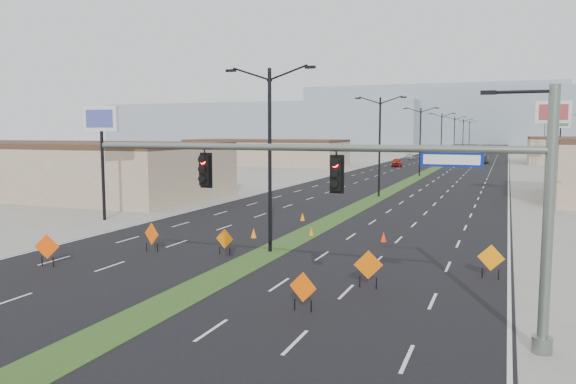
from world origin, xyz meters
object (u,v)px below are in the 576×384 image
(streetlight_2, at_px, (420,139))
(pole_sign_east_far, at_px, (561,126))
(streetlight_4, at_px, (454,136))
(car_mid, at_px, (483,160))
(streetlight_5, at_px, (463,135))
(construction_sign_2, at_px, (152,235))
(construction_sign_3, at_px, (368,266))
(cone_3, at_px, (302,217))
(streetlight_0, at_px, (270,154))
(car_far, at_px, (409,157))
(construction_sign_5, at_px, (491,259))
(pole_sign_west, at_px, (101,128))
(pole_sign_east_near, at_px, (553,120))
(streetlight_1, at_px, (380,143))
(construction_sign_0, at_px, (47,248))
(cone_0, at_px, (254,233))
(streetlight_3, at_px, (441,137))
(cone_2, at_px, (384,237))
(streetlight_6, at_px, (469,135))
(cone_1, at_px, (311,232))
(construction_sign_1, at_px, (225,240))
(car_left, at_px, (397,162))
(signal_mast, at_px, (391,189))

(streetlight_2, bearing_deg, pole_sign_east_far, 50.02)
(streetlight_4, bearing_deg, car_mid, -67.53)
(streetlight_5, relative_size, construction_sign_2, 6.19)
(streetlight_2, bearing_deg, streetlight_5, 90.00)
(car_mid, bearing_deg, streetlight_5, 103.57)
(streetlight_4, distance_m, construction_sign_3, 117.37)
(cone_3, bearing_deg, pole_sign_east_far, 72.09)
(streetlight_0, height_order, car_far, streetlight_0)
(streetlight_0, xyz_separation_m, pole_sign_east_far, (20.44, 80.38, 2.06))
(construction_sign_5, xyz_separation_m, pole_sign_west, (-27.56, 7.48, 5.93))
(cone_3, bearing_deg, construction_sign_2, -107.11)
(construction_sign_3, relative_size, pole_sign_east_near, 0.17)
(streetlight_1, distance_m, car_mid, 66.55)
(construction_sign_0, bearing_deg, streetlight_1, 54.58)
(streetlight_2, relative_size, cone_0, 16.14)
(construction_sign_3, relative_size, construction_sign_5, 1.03)
(car_far, bearing_deg, construction_sign_5, -81.43)
(streetlight_5, height_order, pole_sign_west, streetlight_5)
(streetlight_3, bearing_deg, construction_sign_0, -95.56)
(cone_2, bearing_deg, streetlight_2, 95.89)
(construction_sign_0, relative_size, construction_sign_2, 1.01)
(streetlight_6, xyz_separation_m, car_mid, (7.46, -74.03, -4.63))
(pole_sign_east_near, bearing_deg, cone_1, -121.00)
(streetlight_6, bearing_deg, construction_sign_1, -90.68)
(streetlight_3, xyz_separation_m, cone_1, (0.58, -78.71, -5.13))
(cone_1, bearing_deg, construction_sign_1, -110.64)
(streetlight_4, distance_m, cone_3, 101.29)
(streetlight_3, distance_m, car_far, 24.16)
(car_mid, bearing_deg, cone_3, -92.14)
(streetlight_3, height_order, car_left, streetlight_3)
(car_mid, xyz_separation_m, construction_sign_2, (-13.55, -96.32, 0.16))
(car_far, height_order, cone_3, car_far)
(streetlight_6, xyz_separation_m, construction_sign_3, (6.70, -173.09, -4.45))
(construction_sign_1, bearing_deg, construction_sign_2, -162.22)
(signal_mast, xyz_separation_m, construction_sign_3, (-1.85, 4.91, -3.83))
(streetlight_2, bearing_deg, car_left, 108.69)
(streetlight_4, distance_m, pole_sign_east_near, 83.82)
(construction_sign_5, height_order, cone_2, construction_sign_5)
(streetlight_3, xyz_separation_m, construction_sign_2, (-6.09, -86.35, -4.47))
(cone_0, bearing_deg, signal_mast, -50.26)
(cone_2, xyz_separation_m, pole_sign_west, (-21.31, 0.73, 6.56))
(signal_mast, height_order, construction_sign_2, signal_mast)
(pole_sign_east_near, bearing_deg, cone_0, -123.93)
(streetlight_0, bearing_deg, streetlight_5, 90.00)
(construction_sign_1, bearing_deg, construction_sign_0, -134.39)
(streetlight_2, bearing_deg, streetlight_1, -90.00)
(car_left, relative_size, construction_sign_5, 2.87)
(pole_sign_west, bearing_deg, cone_0, -16.32)
(construction_sign_2, bearing_deg, car_left, 110.95)
(construction_sign_0, bearing_deg, signal_mast, -30.70)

